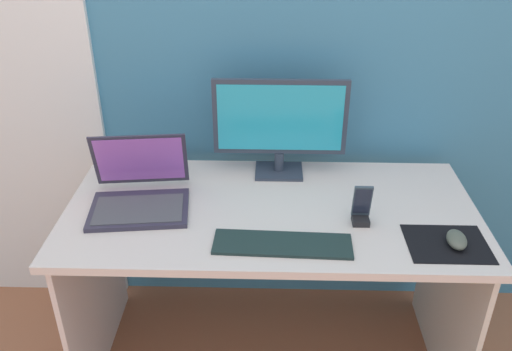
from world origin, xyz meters
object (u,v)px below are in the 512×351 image
object	(u,v)px
monitor	(280,124)
mouse	(457,240)
laptop	(140,192)
keyboard_external	(282,244)
phone_in_dock	(361,210)

from	to	relation	value
monitor	mouse	bearing A→B (deg)	-39.49
laptop	keyboard_external	size ratio (longest dim) A/B	0.84
laptop	phone_in_dock	size ratio (longest dim) A/B	2.60
keyboard_external	phone_in_dock	xyz separation A→B (m)	(0.26, 0.14, 0.04)
monitor	phone_in_dock	distance (m)	0.45
monitor	mouse	size ratio (longest dim) A/B	4.92
monitor	keyboard_external	world-z (taller)	monitor
laptop	phone_in_dock	xyz separation A→B (m)	(0.75, -0.09, 0.00)
laptop	keyboard_external	xyz separation A→B (m)	(0.49, -0.23, -0.04)
keyboard_external	mouse	size ratio (longest dim) A/B	4.29
mouse	phone_in_dock	distance (m)	0.30
monitor	laptop	size ratio (longest dim) A/B	1.36
mouse	keyboard_external	bearing A→B (deg)	-172.12
monitor	keyboard_external	xyz separation A→B (m)	(0.01, -0.46, -0.20)
mouse	monitor	bearing A→B (deg)	146.64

